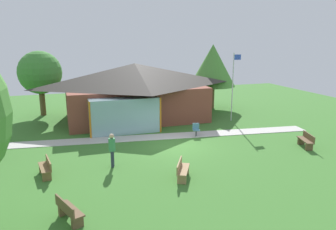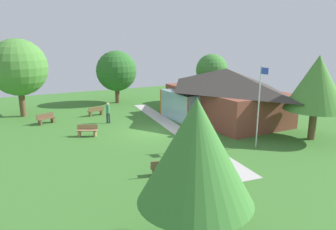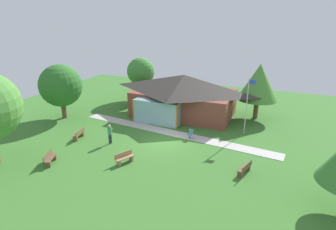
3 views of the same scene
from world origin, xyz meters
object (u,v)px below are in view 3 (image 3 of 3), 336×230
patio_chair_lawn_spare (190,134)px  visitor_strolling_lawn (110,133)px  tree_behind_pavilion_right (259,82)px  flagpole (247,104)px  bench_mid_left (79,134)px  pavilion (183,94)px  tree_behind_pavilion_left (141,72)px  bench_front_left (50,158)px  bench_lawn_far_right (245,169)px  tree_west_hedge (61,86)px  bench_front_center (124,158)px

patio_chair_lawn_spare → visitor_strolling_lawn: size_ratio=0.49×
tree_behind_pavilion_right → flagpole: bearing=-95.8°
flagpole → tree_behind_pavilion_right: (0.47, 4.66, 1.00)m
flagpole → bench_mid_left: (-13.59, -6.78, -2.53)m
pavilion → tree_behind_pavilion_left: bearing=151.5°
flagpole → patio_chair_lawn_spare: 5.85m
bench_front_left → patio_chair_lawn_spare: 11.71m
bench_lawn_far_right → tree_behind_pavilion_left: 20.78m
tree_behind_pavilion_left → bench_mid_left: bearing=-87.4°
bench_front_left → patio_chair_lawn_spare: bearing=112.0°
flagpole → tree_behind_pavilion_right: size_ratio=0.91×
flagpole → bench_mid_left: 15.39m
tree_behind_pavilion_right → tree_west_hedge: size_ratio=1.01×
bench_front_center → bench_lawn_far_right: size_ratio=0.98×
tree_behind_pavilion_left → tree_behind_pavilion_right: (14.68, -1.94, 0.36)m
pavilion → bench_lawn_far_right: size_ratio=7.37×
bench_front_left → visitor_strolling_lawn: (2.27, 4.63, 0.62)m
pavilion → tree_behind_pavilion_right: tree_behind_pavilion_right is taller
bench_front_center → flagpole: bearing=167.8°
tree_west_hedge → bench_lawn_far_right: bearing=-12.1°
visitor_strolling_lawn → tree_behind_pavilion_right: size_ratio=0.30×
flagpole → bench_mid_left: flagpole is taller
visitor_strolling_lawn → tree_west_hedge: 9.25m
bench_mid_left → bench_front_left: size_ratio=1.00×
bench_mid_left → visitor_strolling_lawn: size_ratio=0.89×
tree_behind_pavilion_left → tree_west_hedge: size_ratio=0.93×
flagpole → tree_west_hedge: 18.80m
pavilion → visitor_strolling_lawn: (-3.28, -9.36, -1.28)m
bench_front_center → tree_behind_pavilion_left: size_ratio=0.29×
flagpole → bench_front_left: flagpole is taller
bench_front_center → patio_chair_lawn_spare: bearing=179.4°
bench_lawn_far_right → visitor_strolling_lawn: bearing=103.9°
bench_mid_left → tree_west_hedge: bearing=43.4°
flagpole → patio_chair_lawn_spare: (-4.32, -3.03, -2.51)m
pavilion → bench_front_center: pavilion is taller
visitor_strolling_lawn → tree_west_hedge: size_ratio=0.30×
patio_chair_lawn_spare → bench_front_left: bearing=57.8°
bench_lawn_far_right → patio_chair_lawn_spare: 6.77m
bench_front_center → tree_behind_pavilion_left: 17.29m
flagpole → tree_behind_pavilion_left: bearing=155.1°
patio_chair_lawn_spare → tree_west_hedge: tree_west_hedge is taller
bench_mid_left → bench_front_left: (0.90, -4.45, 0.00)m
bench_mid_left → tree_west_hedge: 6.98m
flagpole → bench_lawn_far_right: 7.68m
bench_front_left → tree_behind_pavilion_right: bearing=118.0°
bench_lawn_far_right → visitor_strolling_lawn: visitor_strolling_lawn is taller
bench_mid_left → patio_chair_lawn_spare: 9.99m
pavilion → bench_front_left: (-5.55, -13.99, -1.90)m
tree_behind_pavilion_left → bench_front_left: bearing=-85.1°
bench_front_center → tree_behind_pavilion_left: (-6.64, 15.65, 3.17)m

